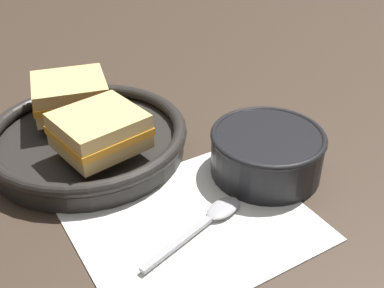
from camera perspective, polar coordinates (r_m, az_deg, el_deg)
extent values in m
plane|color=#382B21|center=(0.63, 1.37, -3.75)|extent=(4.00, 4.00, 0.00)
cube|color=white|center=(0.56, 0.19, -9.26)|extent=(0.27, 0.23, 0.00)
cylinder|color=black|center=(0.62, 8.82, -1.20)|extent=(0.14, 0.14, 0.06)
cylinder|color=#DB5B1E|center=(0.61, 8.95, 0.08)|extent=(0.13, 0.13, 0.01)
torus|color=black|center=(0.61, 9.04, 0.95)|extent=(0.15, 0.15, 0.01)
cube|color=#9E9EA3|center=(0.52, -1.72, -11.67)|extent=(0.10, 0.03, 0.01)
ellipsoid|color=#9E9EA3|center=(0.57, 3.70, -7.59)|extent=(0.05, 0.04, 0.01)
cylinder|color=black|center=(0.68, -12.15, -0.11)|extent=(0.26, 0.26, 0.02)
torus|color=black|center=(0.67, -12.36, 1.39)|extent=(0.27, 0.27, 0.02)
cube|color=#DBB26B|center=(0.61, -10.77, 0.45)|extent=(0.11, 0.10, 0.02)
cube|color=orange|center=(0.61, -10.90, 1.56)|extent=(0.11, 0.11, 0.01)
cube|color=#DBB26B|center=(0.60, -11.04, 2.70)|extent=(0.11, 0.10, 0.02)
cube|color=#DBB26B|center=(0.71, -14.09, 4.68)|extent=(0.12, 0.12, 0.02)
cube|color=orange|center=(0.70, -14.24, 5.68)|extent=(0.12, 0.12, 0.01)
cube|color=#DBB26B|center=(0.70, -14.39, 6.70)|extent=(0.12, 0.12, 0.02)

